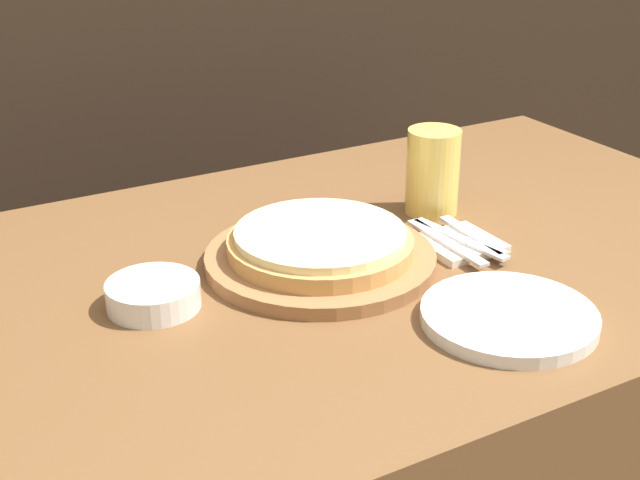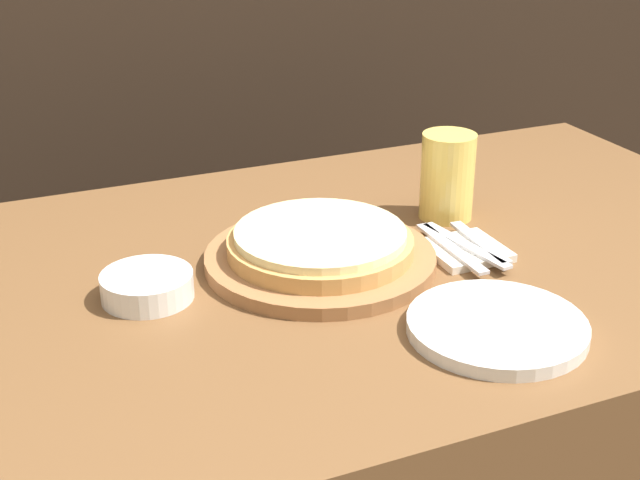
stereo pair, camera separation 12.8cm
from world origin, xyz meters
name	(u,v)px [view 1 (the left image)]	position (x,y,z in m)	size (l,w,h in m)	color
dining_table	(351,465)	(0.00, 0.00, 0.39)	(1.43, 0.88, 0.77)	brown
pizza_on_board	(320,250)	(-0.06, 0.00, 0.80)	(0.34, 0.34, 0.06)	#99663D
beer_glass	(433,168)	(0.20, 0.09, 0.85)	(0.09, 0.09, 0.14)	#E5C65B
dinner_plate	(509,317)	(0.07, -0.27, 0.78)	(0.23, 0.23, 0.02)	silver
side_bowl	(153,294)	(-0.31, 0.00, 0.79)	(0.13, 0.13, 0.04)	silver
napkin_stack	(459,244)	(0.15, -0.05, 0.78)	(0.11, 0.11, 0.01)	silver
fork	(446,242)	(0.13, -0.05, 0.79)	(0.02, 0.18, 0.00)	silver
dinner_knife	(460,239)	(0.15, -0.05, 0.79)	(0.05, 0.18, 0.00)	silver
spoon	(473,235)	(0.18, -0.05, 0.79)	(0.03, 0.16, 0.00)	silver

